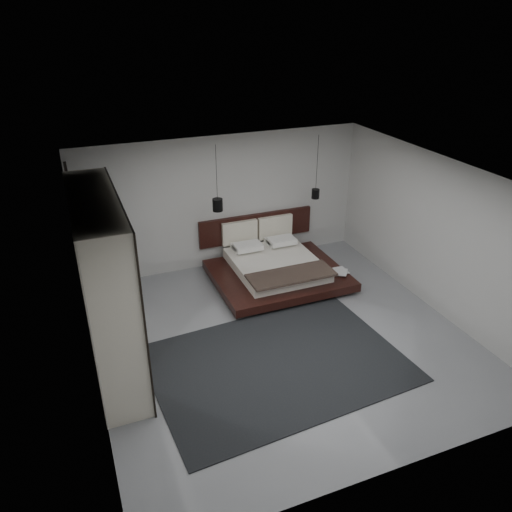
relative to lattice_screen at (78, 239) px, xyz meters
name	(u,v)px	position (x,y,z in m)	size (l,w,h in m)	color
floor	(281,337)	(2.95, -2.45, -1.30)	(6.00, 6.00, 0.00)	gray
ceiling	(286,179)	(2.95, -2.45, 1.50)	(6.00, 6.00, 0.00)	white
wall_back	(224,202)	(2.95, 0.55, 0.10)	(6.00, 6.00, 0.00)	#B8B8B6
wall_front	(399,383)	(2.95, -5.45, 0.10)	(6.00, 6.00, 0.00)	#B8B8B6
wall_left	(86,301)	(-0.05, -2.45, 0.10)	(6.00, 6.00, 0.00)	#B8B8B6
wall_right	(437,235)	(5.95, -2.45, 0.10)	(6.00, 6.00, 0.00)	#B8B8B6
lattice_screen	(78,239)	(0.00, 0.00, 0.00)	(0.05, 0.90, 2.60)	black
bed	(275,267)	(3.66, -0.53, -1.02)	(2.58, 2.31, 1.04)	black
book_lower	(336,272)	(4.72, -1.16, -1.05)	(0.24, 0.32, 0.03)	#99724C
book_upper	(336,271)	(4.71, -1.19, -1.02)	(0.23, 0.32, 0.02)	#99724C
pendant_left	(218,205)	(2.60, -0.15, 0.33)	(0.20, 0.20, 1.29)	black
pendant_right	(315,194)	(4.72, -0.15, 0.29)	(0.16, 0.16, 1.32)	black
wardrobe	(106,287)	(0.25, -2.12, 0.08)	(0.66, 2.81, 2.76)	silver
rug	(277,363)	(2.59, -3.09, -1.29)	(3.87, 2.76, 0.02)	black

